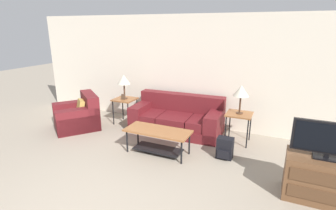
{
  "coord_description": "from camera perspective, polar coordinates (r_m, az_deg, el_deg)",
  "views": [
    {
      "loc": [
        2.09,
        -1.96,
        2.33
      ],
      "look_at": [
        0.01,
        2.66,
        0.8
      ],
      "focal_mm": 28.0,
      "sensor_mm": 36.0,
      "label": 1
    }
  ],
  "objects": [
    {
      "name": "wall_back",
      "position": [
        6.26,
        4.44,
        7.27
      ],
      "size": [
        8.67,
        0.06,
        2.6
      ],
      "color": "silver",
      "rests_on": "ground_plane"
    },
    {
      "name": "couch",
      "position": [
        6.0,
        2.05,
        -3.04
      ],
      "size": [
        2.05,
        1.0,
        0.82
      ],
      "color": "maroon",
      "rests_on": "ground_plane"
    },
    {
      "name": "armchair",
      "position": [
        6.57,
        -18.97,
        -2.27
      ],
      "size": [
        1.33,
        1.33,
        0.8
      ],
      "color": "maroon",
      "rests_on": "ground_plane"
    },
    {
      "name": "coffee_table",
      "position": [
        4.96,
        -2.23,
        -6.79
      ],
      "size": [
        1.24,
        0.52,
        0.47
      ],
      "color": "#935B33",
      "rests_on": "ground_plane"
    },
    {
      "name": "side_table_left",
      "position": [
        6.5,
        -9.37,
        0.77
      ],
      "size": [
        0.51,
        0.49,
        0.63
      ],
      "color": "#935B33",
      "rests_on": "ground_plane"
    },
    {
      "name": "side_table_right",
      "position": [
        5.53,
        15.21,
        -2.48
      ],
      "size": [
        0.51,
        0.49,
        0.63
      ],
      "color": "#935B33",
      "rests_on": "ground_plane"
    },
    {
      "name": "table_lamp_left",
      "position": [
        6.37,
        -9.6,
        5.38
      ],
      "size": [
        0.31,
        0.31,
        0.59
      ],
      "color": "#472D1E",
      "rests_on": "side_table_left"
    },
    {
      "name": "table_lamp_right",
      "position": [
        5.38,
        15.64,
        2.89
      ],
      "size": [
        0.31,
        0.31,
        0.59
      ],
      "color": "#472D1E",
      "rests_on": "side_table_right"
    },
    {
      "name": "tv_console",
      "position": [
        4.29,
        30.47,
        -13.72
      ],
      "size": [
        0.96,
        0.52,
        0.63
      ],
      "color": "brown",
      "rests_on": "ground_plane"
    },
    {
      "name": "television",
      "position": [
        4.05,
        31.71,
        -6.4
      ],
      "size": [
        0.91,
        0.2,
        0.52
      ],
      "color": "black",
      "rests_on": "tv_console"
    },
    {
      "name": "backpack",
      "position": [
        4.95,
        12.27,
        -9.18
      ],
      "size": [
        0.29,
        0.27,
        0.39
      ],
      "color": "black",
      "rests_on": "ground_plane"
    },
    {
      "name": "picture_frame",
      "position": [
        6.4,
        -9.73,
        1.76
      ],
      "size": [
        0.1,
        0.04,
        0.13
      ],
      "color": "#4C3828",
      "rests_on": "side_table_left"
    }
  ]
}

